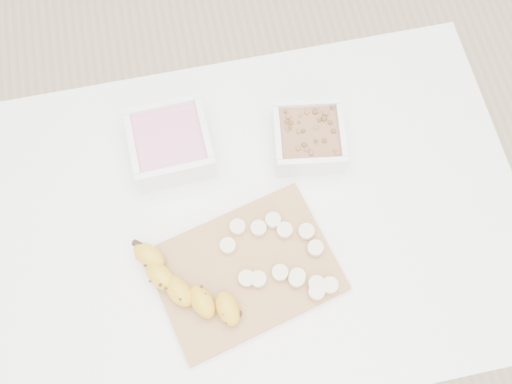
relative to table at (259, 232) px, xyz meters
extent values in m
plane|color=#C6AD89|center=(0.00, 0.00, -0.65)|extent=(3.50, 3.50, 0.00)
cube|color=white|center=(0.00, 0.00, 0.08)|extent=(1.00, 0.70, 0.04)
cylinder|color=white|center=(0.44, -0.29, -0.30)|extent=(0.05, 0.05, 0.71)
cylinder|color=white|center=(-0.44, 0.29, -0.30)|extent=(0.05, 0.05, 0.71)
cylinder|color=white|center=(0.44, 0.29, -0.30)|extent=(0.05, 0.05, 0.71)
cube|color=white|center=(-0.14, 0.17, 0.13)|extent=(0.15, 0.15, 0.07)
cube|color=pink|center=(-0.14, 0.17, 0.13)|extent=(0.13, 0.13, 0.04)
cube|color=white|center=(0.12, 0.13, 0.13)|extent=(0.15, 0.15, 0.06)
cube|color=brown|center=(0.12, 0.13, 0.13)|extent=(0.13, 0.13, 0.04)
cube|color=#AC7845|center=(-0.05, -0.10, 0.10)|extent=(0.36, 0.29, 0.01)
cylinder|color=beige|center=(-0.07, -0.05, 0.12)|extent=(0.03, 0.03, 0.01)
cylinder|color=beige|center=(-0.04, -0.02, 0.12)|extent=(0.03, 0.03, 0.01)
cylinder|color=beige|center=(-0.01, -0.03, 0.12)|extent=(0.03, 0.03, 0.01)
cylinder|color=beige|center=(0.02, -0.02, 0.12)|extent=(0.03, 0.03, 0.01)
cylinder|color=beige|center=(0.04, -0.04, 0.12)|extent=(0.03, 0.03, 0.01)
cylinder|color=beige|center=(0.08, -0.05, 0.12)|extent=(0.03, 0.03, 0.01)
cylinder|color=beige|center=(0.09, -0.08, 0.12)|extent=(0.03, 0.03, 0.01)
cylinder|color=beige|center=(-0.05, -0.11, 0.12)|extent=(0.03, 0.03, 0.01)
cylinder|color=beige|center=(-0.03, -0.12, 0.12)|extent=(0.03, 0.03, 0.01)
cylinder|color=beige|center=(0.01, -0.12, 0.12)|extent=(0.03, 0.03, 0.01)
cylinder|color=beige|center=(0.04, -0.13, 0.12)|extent=(0.03, 0.03, 0.01)
cylinder|color=beige|center=(0.07, -0.15, 0.12)|extent=(0.03, 0.03, 0.01)
cylinder|color=beige|center=(0.09, -0.16, 0.12)|extent=(0.03, 0.03, 0.01)
cylinder|color=beige|center=(0.07, -0.16, 0.12)|extent=(0.03, 0.03, 0.01)
cylinder|color=beige|center=(0.04, -0.13, 0.12)|extent=(0.03, 0.03, 0.01)
camera|label=1|loc=(-0.07, -0.32, 1.12)|focal=40.00mm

